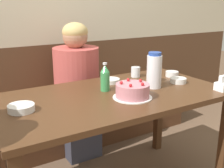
# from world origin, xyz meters

# --- Properties ---
(back_wall) EXTENTS (4.80, 0.04, 2.50)m
(back_wall) POSITION_xyz_m (0.00, 1.05, 1.25)
(back_wall) COLOR brown
(back_wall) RESTS_ON ground_plane
(bench_seat) EXTENTS (2.62, 0.38, 0.45)m
(bench_seat) POSITION_xyz_m (0.00, 0.83, 0.23)
(bench_seat) COLOR #56331E
(bench_seat) RESTS_ON ground_plane
(dining_table) EXTENTS (1.53, 0.81, 0.77)m
(dining_table) POSITION_xyz_m (0.00, 0.00, 0.67)
(dining_table) COLOR #4C2D19
(dining_table) RESTS_ON ground_plane
(birthday_cake) EXTENTS (0.25, 0.25, 0.11)m
(birthday_cake) POSITION_xyz_m (0.06, -0.13, 0.81)
(birthday_cake) COLOR white
(birthday_cake) RESTS_ON dining_table
(water_pitcher) EXTENTS (0.10, 0.10, 0.25)m
(water_pitcher) POSITION_xyz_m (0.32, -0.03, 0.89)
(water_pitcher) COLOR white
(water_pitcher) RESTS_ON dining_table
(soju_bottle) EXTENTS (0.06, 0.06, 0.19)m
(soju_bottle) POSITION_xyz_m (-0.01, 0.08, 0.86)
(soju_bottle) COLOR #388E4C
(soju_bottle) RESTS_ON dining_table
(napkin_holder) EXTENTS (0.11, 0.08, 0.11)m
(napkin_holder) POSITION_xyz_m (0.68, -0.32, 0.81)
(napkin_holder) COLOR white
(napkin_holder) RESTS_ON dining_table
(bowl_soup_white) EXTENTS (0.15, 0.15, 0.04)m
(bowl_soup_white) POSITION_xyz_m (-0.58, -0.00, 0.79)
(bowl_soup_white) COLOR white
(bowl_soup_white) RESTS_ON dining_table
(bowl_rice_small) EXTENTS (0.14, 0.14, 0.03)m
(bowl_rice_small) POSITION_xyz_m (0.12, 0.24, 0.78)
(bowl_rice_small) COLOR white
(bowl_rice_small) RESTS_ON dining_table
(bowl_side_dish) EXTENTS (0.10, 0.10, 0.04)m
(bowl_side_dish) POSITION_xyz_m (0.64, 0.13, 0.79)
(bowl_side_dish) COLOR white
(bowl_side_dish) RESTS_ON dining_table
(bowl_sauce_shallow) EXTENTS (0.12, 0.12, 0.04)m
(bowl_sauce_shallow) POSITION_xyz_m (0.55, -0.03, 0.79)
(bowl_sauce_shallow) COLOR white
(bowl_sauce_shallow) RESTS_ON dining_table
(glass_water_tall) EXTENTS (0.07, 0.07, 0.08)m
(glass_water_tall) POSITION_xyz_m (0.38, 0.28, 0.81)
(glass_water_tall) COLOR silver
(glass_water_tall) RESTS_ON dining_table
(glass_tumbler_short) EXTENTS (0.07, 0.07, 0.09)m
(glass_tumbler_short) POSITION_xyz_m (0.42, 0.09, 0.81)
(glass_tumbler_short) COLOR silver
(glass_tumbler_short) RESTS_ON dining_table
(person_pale_blue_shirt) EXTENTS (0.39, 0.39, 1.18)m
(person_pale_blue_shirt) POSITION_xyz_m (0.05, 0.67, 0.60)
(person_pale_blue_shirt) COLOR #33333D
(person_pale_blue_shirt) RESTS_ON ground_plane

